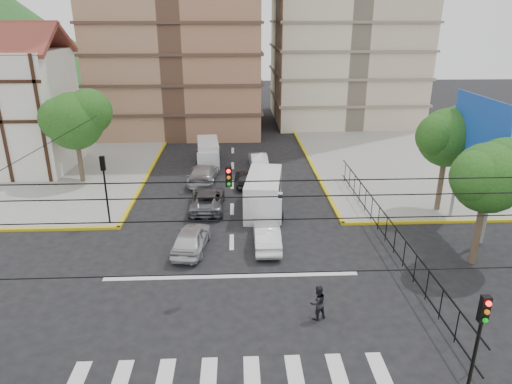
{
  "coord_description": "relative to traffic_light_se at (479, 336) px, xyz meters",
  "views": [
    {
      "loc": [
        0.35,
        -19.13,
        12.34
      ],
      "look_at": [
        1.33,
        2.74,
        4.0
      ],
      "focal_mm": 32.0,
      "sensor_mm": 36.0,
      "label": 1
    }
  ],
  "objects": [
    {
      "name": "ground",
      "position": [
        -7.8,
        7.8,
        -3.11
      ],
      "size": [
        160.0,
        160.0,
        0.0
      ],
      "primitive_type": "plane",
      "color": "black",
      "rests_on": "ground"
    },
    {
      "name": "sidewalk_nw",
      "position": [
        -27.8,
        27.8,
        -3.04
      ],
      "size": [
        26.0,
        26.0,
        0.15
      ],
      "primitive_type": "cube",
      "color": "gray",
      "rests_on": "ground"
    },
    {
      "name": "sidewalk_ne",
      "position": [
        12.2,
        27.8,
        -3.04
      ],
      "size": [
        26.0,
        26.0,
        0.15
      ],
      "primitive_type": "cube",
      "color": "gray",
      "rests_on": "ground"
    },
    {
      "name": "crosswalk_stripes",
      "position": [
        -7.8,
        1.8,
        -3.11
      ],
      "size": [
        12.0,
        2.4,
        0.01
      ],
      "primitive_type": "cube",
      "color": "silver",
      "rests_on": "ground"
    },
    {
      "name": "stop_line",
      "position": [
        -7.8,
        9.0,
        -3.11
      ],
      "size": [
        13.0,
        0.4,
        0.01
      ],
      "primitive_type": "cube",
      "color": "silver",
      "rests_on": "ground"
    },
    {
      "name": "tudor_building",
      "position": [
        -26.8,
        27.8,
        2.14
      ],
      "size": [
        10.8,
        8.05,
        12.23
      ],
      "color": "silver",
      "rests_on": "ground"
    },
    {
      "name": "park_fence",
      "position": [
        1.2,
        12.3,
        -3.11
      ],
      "size": [
        0.1,
        22.5,
        1.66
      ],
      "primitive_type": null,
      "color": "black",
      "rests_on": "ground"
    },
    {
      "name": "billboard",
      "position": [
        6.65,
        13.8,
        2.89
      ],
      "size": [
        0.36,
        6.2,
        8.1
      ],
      "color": "slate",
      "rests_on": "ground"
    },
    {
      "name": "tree_park_a",
      "position": [
        5.28,
        9.81,
        1.9
      ],
      "size": [
        4.41,
        3.6,
        6.83
      ],
      "color": "#473828",
      "rests_on": "ground"
    },
    {
      "name": "tree_park_c",
      "position": [
        6.29,
        16.81,
        2.22
      ],
      "size": [
        4.65,
        3.8,
        7.25
      ],
      "color": "#473828",
      "rests_on": "ground"
    },
    {
      "name": "tree_tudor",
      "position": [
        -19.7,
        23.81,
        2.11
      ],
      "size": [
        5.39,
        4.4,
        7.43
      ],
      "color": "#473828",
      "rests_on": "ground"
    },
    {
      "name": "traffic_light_se",
      "position": [
        0.0,
        0.0,
        0.0
      ],
      "size": [
        0.28,
        0.22,
        4.4
      ],
      "color": "black",
      "rests_on": "ground"
    },
    {
      "name": "traffic_light_nw",
      "position": [
        -15.6,
        15.6,
        0.0
      ],
      "size": [
        0.28,
        0.22,
        4.4
      ],
      "color": "black",
      "rests_on": "ground"
    },
    {
      "name": "traffic_light_hanging",
      "position": [
        -7.8,
        5.76,
        2.79
      ],
      "size": [
        18.0,
        9.12,
        0.92
      ],
      "color": "black",
      "rests_on": "ground"
    },
    {
      "name": "van_right_lane",
      "position": [
        -5.64,
        17.16,
        -1.89
      ],
      "size": [
        2.9,
        5.82,
        2.51
      ],
      "rotation": [
        0.0,
        0.0,
        -0.14
      ],
      "color": "silver",
      "rests_on": "ground"
    },
    {
      "name": "van_left_lane",
      "position": [
        -10.0,
        28.5,
        -2.1
      ],
      "size": [
        2.19,
        4.76,
        2.09
      ],
      "rotation": [
        0.0,
        0.0,
        0.09
      ],
      "color": "silver",
      "rests_on": "ground"
    },
    {
      "name": "car_silver_front_left",
      "position": [
        -10.07,
        11.95,
        -2.39
      ],
      "size": [
        2.24,
        4.42,
        1.44
      ],
      "primitive_type": "imported",
      "rotation": [
        0.0,
        0.0,
        3.01
      ],
      "color": "silver",
      "rests_on": "ground"
    },
    {
      "name": "car_white_front_right",
      "position": [
        -5.78,
        12.17,
        -2.43
      ],
      "size": [
        1.45,
        4.14,
        1.37
      ],
      "primitive_type": "imported",
      "rotation": [
        0.0,
        0.0,
        3.14
      ],
      "color": "white",
      "rests_on": "ground"
    },
    {
      "name": "car_grey_mid_left",
      "position": [
        -9.5,
        17.93,
        -2.43
      ],
      "size": [
        2.32,
        4.96,
        1.37
      ],
      "primitive_type": "imported",
      "rotation": [
        0.0,
        0.0,
        3.13
      ],
      "color": "slate",
      "rests_on": "ground"
    },
    {
      "name": "car_silver_rear_left",
      "position": [
        -10.11,
        23.44,
        -2.37
      ],
      "size": [
        2.47,
        5.23,
        1.48
      ],
      "primitive_type": "imported",
      "rotation": [
        0.0,
        0.0,
        3.06
      ],
      "color": "#AFAFB4",
      "rests_on": "ground"
    },
    {
      "name": "car_darkgrey_mid_right",
      "position": [
        -6.78,
        22.54,
        -2.48
      ],
      "size": [
        1.62,
        3.75,
        1.26
      ],
      "primitive_type": "imported",
      "rotation": [
        0.0,
        0.0,
        3.18
      ],
      "color": "#29292B",
      "rests_on": "ground"
    },
    {
      "name": "car_white_rear_right",
      "position": [
        -5.53,
        27.29,
        -2.44
      ],
      "size": [
        1.67,
        4.14,
        1.34
      ],
      "primitive_type": "imported",
      "rotation": [
        0.0,
        0.0,
        3.2
      ],
      "color": "silver",
      "rests_on": "ground"
    },
    {
      "name": "pedestrian_crosswalk",
      "position": [
        -4.02,
        5.31,
        -2.3
      ],
      "size": [
        0.97,
        0.88,
        1.62
      ],
      "primitive_type": "imported",
      "rotation": [
        0.0,
        0.0,
        3.57
      ],
      "color": "black",
      "rests_on": "ground"
    }
  ]
}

